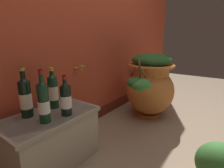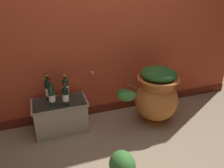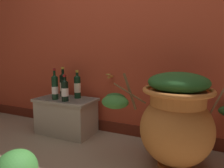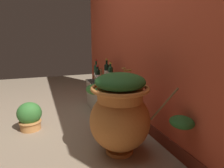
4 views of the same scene
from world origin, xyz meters
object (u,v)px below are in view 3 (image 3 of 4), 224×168
(wine_bottle_middle, at_px, (55,87))
(terracotta_urn, at_px, (176,119))
(wine_bottle_right, at_px, (65,90))
(wine_bottle_back, at_px, (77,86))
(wine_bottle_left, at_px, (63,84))

(wine_bottle_middle, bearing_deg, terracotta_urn, -6.36)
(wine_bottle_right, height_order, wine_bottle_back, wine_bottle_back)
(terracotta_urn, xyz_separation_m, wine_bottle_left, (-1.32, 0.32, 0.14))
(wine_bottle_back, bearing_deg, terracotta_urn, -15.24)
(wine_bottle_middle, relative_size, wine_bottle_back, 1.09)
(wine_bottle_left, distance_m, wine_bottle_right, 0.26)
(wine_bottle_middle, height_order, wine_bottle_back, wine_bottle_middle)
(wine_bottle_middle, relative_size, wine_bottle_right, 1.21)
(wine_bottle_right, bearing_deg, wine_bottle_back, 80.40)
(terracotta_urn, xyz_separation_m, wine_bottle_back, (-1.11, 0.30, 0.14))
(terracotta_urn, relative_size, wine_bottle_middle, 3.19)
(wine_bottle_left, bearing_deg, terracotta_urn, -13.47)
(wine_bottle_middle, distance_m, wine_bottle_right, 0.16)
(terracotta_urn, height_order, wine_bottle_left, terracotta_urn)
(wine_bottle_back, bearing_deg, wine_bottle_right, -99.60)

